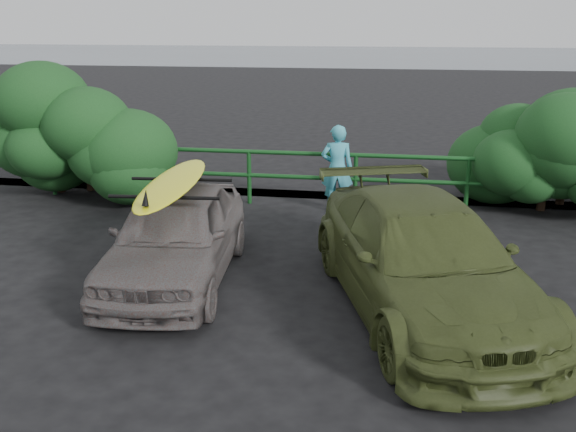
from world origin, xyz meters
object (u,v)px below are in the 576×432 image
Objects in this scene: man at (337,168)px; surfboard at (173,183)px; olive_vehicle at (423,259)px; guardrail at (302,179)px; sedan at (176,235)px.

surfboard is (-1.81, -3.59, 0.55)m from man.
olive_vehicle is 1.60× the size of surfboard.
man is at bearing -18.30° from guardrail.
sedan is 0.80× the size of olive_vehicle.
sedan is 1.28× the size of surfboard.
man is at bearing 58.51° from surfboard.
olive_vehicle is 2.90× the size of man.
guardrail is 3.81× the size of sedan.
man is (1.81, 3.59, 0.16)m from sedan.
man reaches higher than sedan.
surfboard is at bearing 0.00° from sedan.
sedan is 0.72m from surfboard.
man is (-1.38, 4.05, 0.13)m from olive_vehicle.
man is at bearing 90.55° from olive_vehicle.
guardrail is at bearing 68.69° from sedan.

